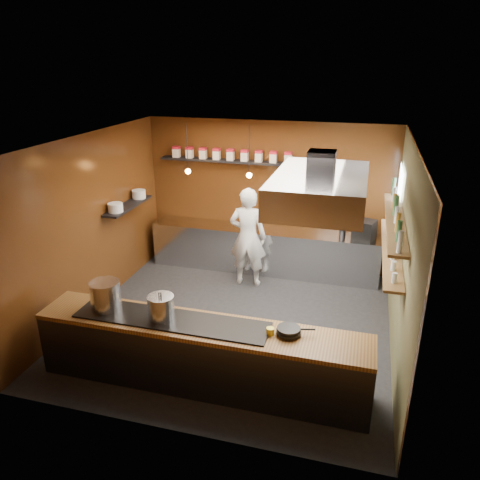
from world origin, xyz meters
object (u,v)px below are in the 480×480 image
(extractor_hood, at_px, (320,188))
(stockpot_large, at_px, (105,295))
(stockpot_small, at_px, (161,307))
(espresso_machine, at_px, (364,230))
(chef, at_px, (248,237))

(extractor_hood, xyz_separation_m, stockpot_large, (-2.65, -1.17, -1.37))
(extractor_hood, distance_m, stockpot_small, 2.60)
(stockpot_small, distance_m, espresso_machine, 4.48)
(stockpot_small, relative_size, espresso_machine, 0.92)
(stockpot_small, height_order, chef, chef)
(stockpot_large, distance_m, chef, 3.30)
(extractor_hood, height_order, stockpot_large, extractor_hood)
(espresso_machine, relative_size, chef, 0.20)
(extractor_hood, bearing_deg, stockpot_small, -146.37)
(stockpot_large, distance_m, espresso_machine, 4.95)
(stockpot_small, bearing_deg, chef, 83.45)
(chef, bearing_deg, espresso_machine, -166.51)
(stockpot_large, distance_m, stockpot_small, 0.83)
(stockpot_large, xyz_separation_m, stockpot_small, (0.83, -0.04, -0.04))
(espresso_machine, bearing_deg, extractor_hood, -85.80)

